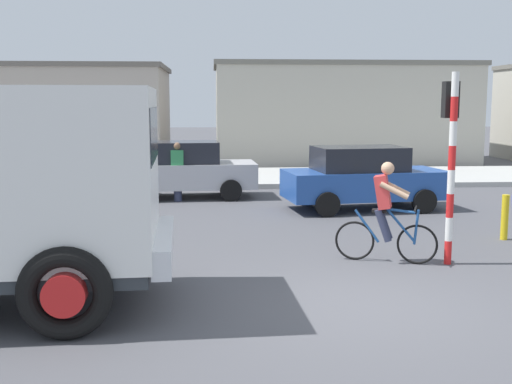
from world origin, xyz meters
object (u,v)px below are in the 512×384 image
(cyclist, at_px, (386,212))
(traffic_light_pole, at_px, (451,141))
(car_red_near, at_px, (363,178))
(car_white_mid, at_px, (183,169))
(pedestrian_near_kerb, at_px, (177,171))
(bollard_far, at_px, (505,217))

(cyclist, relative_size, traffic_light_pole, 0.54)
(car_red_near, height_order, car_white_mid, same)
(pedestrian_near_kerb, bearing_deg, car_red_near, -19.08)
(car_white_mid, bearing_deg, pedestrian_near_kerb, -100.52)
(traffic_light_pole, distance_m, car_white_mid, 9.21)
(car_red_near, bearing_deg, bollard_far, -62.01)
(cyclist, distance_m, pedestrian_near_kerb, 7.96)
(traffic_light_pole, distance_m, bollard_far, 2.97)
(car_white_mid, distance_m, bollard_far, 8.97)
(cyclist, bearing_deg, car_white_mid, 116.17)
(car_white_mid, bearing_deg, bollard_far, -42.55)
(traffic_light_pole, distance_m, pedestrian_near_kerb, 8.70)
(pedestrian_near_kerb, relative_size, bollard_far, 1.80)
(traffic_light_pole, height_order, pedestrian_near_kerb, traffic_light_pole)
(car_red_near, height_order, pedestrian_near_kerb, pedestrian_near_kerb)
(pedestrian_near_kerb, height_order, bollard_far, pedestrian_near_kerb)
(car_red_near, relative_size, bollard_far, 4.65)
(bollard_far, bearing_deg, pedestrian_near_kerb, 141.44)
(cyclist, relative_size, bollard_far, 1.91)
(car_red_near, height_order, bollard_far, car_red_near)
(cyclist, height_order, car_white_mid, cyclist)
(bollard_far, bearing_deg, traffic_light_pole, -136.68)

